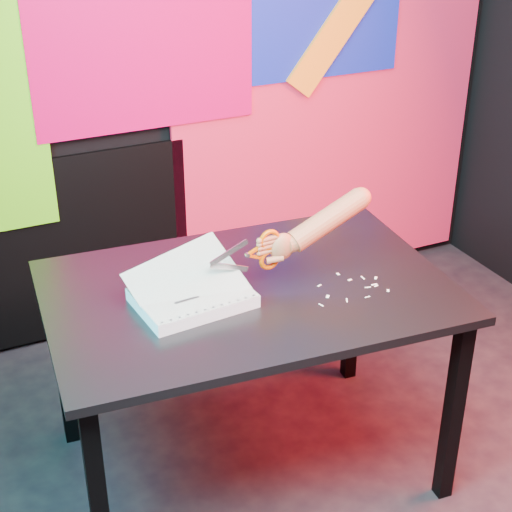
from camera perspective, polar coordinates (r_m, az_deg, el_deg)
room at (r=2.14m, az=10.61°, el=9.06°), size 3.01×3.01×2.71m
backdrop at (r=3.51m, az=-2.94°, el=10.10°), size 2.88×0.05×2.08m
work_table at (r=2.58m, az=-0.59°, el=-3.87°), size 1.36×0.97×0.75m
printout_stack at (r=2.44m, az=-4.66°, el=-2.98°), size 0.38×0.28×0.18m
scissors at (r=2.49m, az=0.64°, el=0.37°), size 0.25×0.02×0.14m
hand_forearm at (r=2.57m, az=4.68°, el=2.34°), size 0.42×0.09×0.19m
paper_clippings at (r=2.56m, az=7.24°, el=-2.25°), size 0.26×0.18×0.00m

